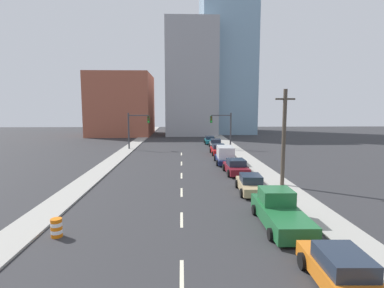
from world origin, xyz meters
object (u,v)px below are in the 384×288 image
sedan_tan (251,184)px  sedan_gray (216,144)px  pickup_truck_green (280,212)px  traffic_signal_left (135,126)px  sedan_red (219,150)px  sedan_orange (343,273)px  utility_pole_right_mid (284,137)px  box_truck_navy (225,155)px  sedan_maroon (236,167)px  traffic_barrel (56,228)px  sedan_teal (210,140)px  traffic_signal_right (225,126)px

sedan_tan → sedan_gray: (0.22, 25.74, 0.03)m
pickup_truck_green → sedan_gray: pickup_truck_green is taller
traffic_signal_left → sedan_red: size_ratio=1.19×
sedan_orange → pickup_truck_green: size_ratio=0.80×
utility_pole_right_mid → box_truck_navy: 11.30m
traffic_signal_left → sedan_red: (12.48, -5.36, -3.01)m
sedan_maroon → box_truck_navy: bearing=91.7°
traffic_signal_left → sedan_tan: traffic_signal_left is taller
traffic_barrel → sedan_teal: size_ratio=0.22×
traffic_barrel → sedan_teal: (11.52, 39.21, 0.16)m
traffic_signal_right → sedan_tan: (-1.48, -24.48, -3.02)m
sedan_gray → traffic_signal_right: bearing=-42.4°
sedan_teal → sedan_maroon: bearing=-88.6°
traffic_barrel → pickup_truck_green: (11.80, 1.15, 0.28)m
pickup_truck_green → sedan_gray: (0.10, 32.20, -0.09)m
traffic_signal_right → sedan_gray: traffic_signal_right is taller
sedan_maroon → sedan_gray: size_ratio=0.95×
sedan_orange → sedan_gray: sedan_gray is taller
traffic_signal_right → sedan_maroon: 18.20m
traffic_signal_left → sedan_orange: 39.34m
sedan_orange → sedan_tan: size_ratio=1.06×
utility_pole_right_mid → sedan_gray: (-2.83, 24.01, -3.45)m
sedan_gray → pickup_truck_green: bearing=-87.9°
utility_pole_right_mid → traffic_barrel: 17.82m
sedan_orange → sedan_maroon: sedan_maroon is taller
pickup_truck_green → sedan_teal: 38.06m
traffic_signal_left → traffic_barrel: bearing=-88.4°
utility_pole_right_mid → sedan_teal: 30.24m
utility_pole_right_mid → sedan_gray: bearing=96.7°
sedan_orange → sedan_teal: sedan_orange is taller
utility_pole_right_mid → sedan_teal: (-3.22, 29.87, -3.49)m
sedan_tan → sedan_red: (-0.12, 19.12, 0.01)m
traffic_barrel → pickup_truck_green: bearing=5.6°
sedan_red → traffic_barrel: bearing=-113.8°
sedan_red → pickup_truck_green: bearing=-89.9°
sedan_gray → box_truck_navy: bearing=-89.5°
traffic_signal_right → sedan_red: size_ratio=1.19×
traffic_signal_left → sedan_tan: (12.60, -24.48, -3.02)m
sedan_orange → sedan_gray: bearing=92.1°
traffic_signal_right → sedan_gray: bearing=135.3°
utility_pole_right_mid → sedan_orange: size_ratio=1.72×
sedan_maroon → sedan_red: bearing=89.5°
sedan_maroon → sedan_red: 12.53m
traffic_barrel → utility_pole_right_mid: bearing=32.4°
pickup_truck_green → sedan_red: pickup_truck_green is taller
traffic_signal_right → sedan_teal: traffic_signal_right is taller
traffic_barrel → sedan_gray: (11.90, 33.35, 0.19)m
traffic_signal_left → sedan_teal: (12.43, 7.11, -3.02)m
sedan_tan → sedan_maroon: bearing=92.2°
traffic_signal_left → traffic_signal_right: size_ratio=1.00×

